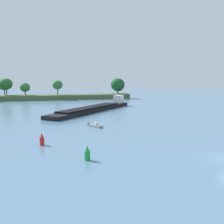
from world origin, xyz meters
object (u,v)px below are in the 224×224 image
at_px(cargo_barge, 95,108).
at_px(channel_buoy_red, 42,140).
at_px(channel_buoy_green, 87,154).
at_px(small_motorboat, 95,126).

relative_size(cargo_barge, channel_buoy_red, 17.51).
bearing_deg(cargo_barge, channel_buoy_red, -112.16).
xyz_separation_m(cargo_barge, channel_buoy_green, (-10.15, -47.02, -0.02)).
relative_size(channel_buoy_red, channel_buoy_green, 1.00).
height_order(cargo_barge, channel_buoy_red, cargo_barge).
relative_size(small_motorboat, channel_buoy_red, 2.24).
distance_m(small_motorboat, cargo_barge, 26.14).
bearing_deg(channel_buoy_red, channel_buoy_green, -58.60).
height_order(small_motorboat, channel_buoy_red, channel_buoy_red).
bearing_deg(cargo_barge, small_motorboat, -101.06).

